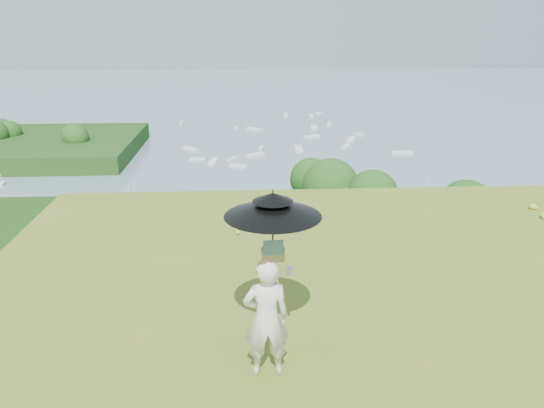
{
  "coord_description": "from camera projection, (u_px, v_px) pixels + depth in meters",
  "views": [
    {
      "loc": [
        -2.21,
        -6.52,
        4.25
      ],
      "look_at": [
        -1.71,
        2.2,
        1.25
      ],
      "focal_mm": 35.0,
      "sensor_mm": 36.0,
      "label": 1
    }
  ],
  "objects": [
    {
      "name": "wildflowers",
      "position": [
        394.0,
        320.0,
        7.87
      ],
      "size": [
        10.0,
        10.5,
        0.12
      ],
      "primitive_type": null,
      "color": "gold",
      "rests_on": "ground"
    },
    {
      "name": "field_easel",
      "position": [
        273.0,
        294.0,
        7.11
      ],
      "size": [
        0.62,
        0.62,
        1.6
      ],
      "primitive_type": null,
      "rotation": [
        0.0,
        0.0,
        0.03
      ],
      "color": "#A68945",
      "rests_on": "ground"
    },
    {
      "name": "forest_slope",
      "position": [
        271.0,
        393.0,
        50.13
      ],
      "size": [
        140.0,
        56.0,
        22.0
      ],
      "primitive_type": "cube",
      "color": "black",
      "rests_on": "bay_water"
    },
    {
      "name": "slope_trees",
      "position": [
        270.0,
        258.0,
        45.58
      ],
      "size": [
        110.0,
        50.0,
        6.0
      ],
      "primitive_type": null,
      "color": "#1D4B16",
      "rests_on": "forest_slope"
    },
    {
      "name": "sun_umbrella",
      "position": [
        273.0,
        224.0,
        6.81
      ],
      "size": [
        1.38,
        1.38,
        0.94
      ],
      "primitive_type": null,
      "rotation": [
        0.0,
        0.0,
        -0.1
      ],
      "color": "black",
      "rests_on": "field_easel"
    },
    {
      "name": "moored_boats",
      "position": [
        211.0,
        147.0,
        169.94
      ],
      "size": [
        140.0,
        140.0,
        0.7
      ],
      "primitive_type": null,
      "color": "silver",
      "rests_on": "bay_water"
    },
    {
      "name": "ground",
      "position": [
        399.0,
        333.0,
        7.66
      ],
      "size": [
        14.0,
        14.0,
        0.0
      ],
      "primitive_type": "plane",
      "color": "#52681D",
      "rests_on": "ground"
    },
    {
      "name": "shoreline_tier",
      "position": [
        258.0,
        272.0,
        90.17
      ],
      "size": [
        170.0,
        28.0,
        8.0
      ],
      "primitive_type": "cube",
      "color": "#71695B",
      "rests_on": "bay_water"
    },
    {
      "name": "bay_water",
      "position": [
        247.0,
        109.0,
        245.31
      ],
      "size": [
        700.0,
        700.0,
        0.0
      ],
      "primitive_type": "plane",
      "color": "slate",
      "rests_on": "ground"
    },
    {
      "name": "harbor_town",
      "position": [
        258.0,
        237.0,
        88.06
      ],
      "size": [
        110.0,
        22.0,
        5.0
      ],
      "primitive_type": null,
      "color": "silver",
      "rests_on": "shoreline_tier"
    },
    {
      "name": "painter",
      "position": [
        266.0,
        318.0,
        6.54
      ],
      "size": [
        0.6,
        0.42,
        1.58
      ],
      "primitive_type": "imported",
      "rotation": [
        0.0,
        0.0,
        3.21
      ],
      "color": "silver",
      "rests_on": "ground"
    },
    {
      "name": "peninsula",
      "position": [
        1.0,
        139.0,
        159.43
      ],
      "size": [
        90.0,
        60.0,
        12.0
      ],
      "primitive_type": null,
      "color": "black",
      "rests_on": "bay_water"
    },
    {
      "name": "painter_cap",
      "position": [
        266.0,
        264.0,
        6.29
      ],
      "size": [
        0.23,
        0.26,
        0.1
      ],
      "primitive_type": null,
      "rotation": [
        0.0,
        0.0,
        -0.13
      ],
      "color": "#CF7176",
      "rests_on": "painter"
    }
  ]
}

